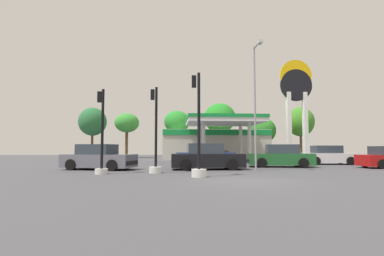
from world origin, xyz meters
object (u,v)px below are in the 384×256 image
Objects in this scene: traffic_signal_2 at (102,146)px; tree_0 at (93,122)px; tree_1 at (127,123)px; tree_4 at (262,131)px; tree_2 at (177,122)px; traffic_signal_0 at (198,147)px; car_1 at (280,157)px; station_pole_sign at (296,98)px; car_2 at (99,158)px; corner_streetlamp at (256,96)px; car_6 at (205,156)px; car_0 at (207,158)px; tree_3 at (220,118)px; tree_5 at (300,122)px; car_4 at (328,156)px; traffic_signal_1 at (155,148)px.

tree_0 reaches higher than traffic_signal_2.
tree_4 is (19.35, 1.35, -0.86)m from tree_1.
traffic_signal_0 is at bearing -88.25° from tree_2.
car_1 is at bearing -47.62° from tree_0.
station_pole_sign is at bearing 59.41° from car_1.
car_2 is at bearing -128.29° from tree_4.
corner_streetlamp is at bearing 10.72° from traffic_signal_2.
tree_4 is (17.57, 22.25, 3.17)m from car_2.
tree_0 is at bearing 127.71° from car_6.
car_0 is at bearing -68.03° from tree_1.
corner_streetlamp is (-7.93, -23.73, 0.64)m from tree_4.
tree_3 is at bearing 120.49° from station_pole_sign.
car_1 is 12.35m from traffic_signal_2.
tree_5 reaches higher than car_0.
car_6 is at bearing -52.29° from tree_0.
tree_3 is at bearing 10.39° from tree_2.
car_4 is (17.39, 4.48, -0.02)m from car_2.
traffic_signal_2 is 24.40m from tree_1.
tree_2 reaches higher than car_1.
tree_5 is at bearing 71.82° from car_4.
tree_4 reaches higher than car_1.
tree_1 is 25.13m from corner_streetlamp.
station_pole_sign is 12.32m from tree_5.
tree_1 is 24.85m from tree_5.
tree_5 reaches higher than car_1.
traffic_signal_0 is at bearing -140.81° from car_4.
station_pole_sign reaches higher than traffic_signal_0.
corner_streetlamp is (-13.41, -23.19, -0.61)m from tree_5.
traffic_signal_0 is 0.86× the size of tree_4.
corner_streetlamp reaches higher than traffic_signal_2.
tree_2 is (5.07, 20.57, 4.18)m from car_2.
car_6 is 9.86m from traffic_signal_2.
tree_2 is 0.84× the size of tree_3.
tree_4 is (13.87, 24.93, 2.54)m from traffic_signal_1.
station_pole_sign is 1.41× the size of corner_streetlamp.
tree_1 is at bearing -176.52° from tree_3.
car_6 is at bearing 151.44° from car_1.
car_0 is 0.80× the size of tree_4.
car_4 is (5.11, 2.80, -0.02)m from car_1.
tree_3 is at bearing 72.88° from traffic_signal_1.
tree_0 is 5.44m from tree_1.
car_4 is 18.94m from tree_3.
car_2 is 21.36m from tree_1.
corner_streetlamp is (9.64, -1.48, 3.81)m from car_2.
tree_1 is at bearing -178.12° from tree_5.
car_1 is 9.64m from traffic_signal_1.
tree_5 is at bearing -1.88° from tree_0.
tree_3 reaches higher than car_2.
tree_4 reaches higher than traffic_signal_1.
corner_streetlamp is at bearing -55.61° from tree_0.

